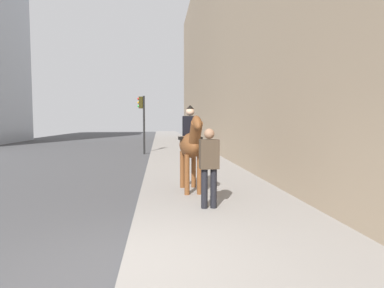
# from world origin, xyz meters

# --- Properties ---
(sidewalk_slab) EXTENTS (120.00, 3.81, 0.12)m
(sidewalk_slab) POSITION_xyz_m (0.00, -1.91, 0.06)
(sidewalk_slab) COLOR gray
(sidewalk_slab) RESTS_ON ground
(mounted_horse_near) EXTENTS (2.15, 0.65, 2.28)m
(mounted_horse_near) POSITION_xyz_m (4.31, -1.34, 1.38)
(mounted_horse_near) COLOR brown
(mounted_horse_near) RESTS_ON sidewalk_slab
(pedestrian_greeting) EXTENTS (0.27, 0.41, 1.70)m
(pedestrian_greeting) POSITION_xyz_m (2.63, -1.56, 1.10)
(pedestrian_greeting) COLOR black
(pedestrian_greeting) RESTS_ON sidewalk_slab
(traffic_light_near_curb) EXTENTS (0.20, 0.44, 3.51)m
(traffic_light_near_curb) POSITION_xyz_m (15.48, 0.47, 2.37)
(traffic_light_near_curb) COLOR black
(traffic_light_near_curb) RESTS_ON ground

